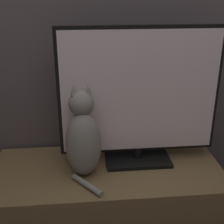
# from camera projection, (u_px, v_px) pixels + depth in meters

# --- Properties ---
(tv_stand) EXTENTS (1.22, 0.54, 0.41)m
(tv_stand) POSITION_uv_depth(u_px,v_px,m) (108.00, 199.00, 1.75)
(tv_stand) COLOR brown
(tv_stand) RESTS_ON ground_plane
(tv) EXTENTS (0.84, 0.21, 0.73)m
(tv) POSITION_uv_depth(u_px,v_px,m) (139.00, 98.00, 1.61)
(tv) COLOR black
(tv) RESTS_ON tv_stand
(cat) EXTENTS (0.19, 0.30, 0.47)m
(cat) POSITION_uv_depth(u_px,v_px,m) (83.00, 139.00, 1.55)
(cat) COLOR gray
(cat) RESTS_ON tv_stand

